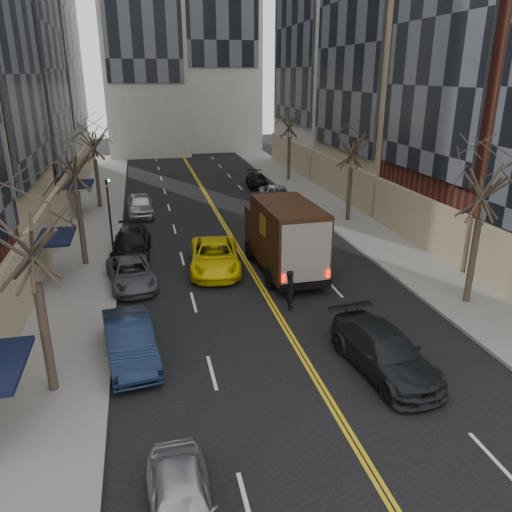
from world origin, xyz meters
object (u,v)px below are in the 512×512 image
Objects in this scene: taxi at (215,256)px; pedestrian at (291,290)px; ups_truck at (284,237)px; observer_sedan at (384,351)px.

pedestrian is at bearing -58.24° from taxi.
taxi is at bearing 161.42° from ups_truck.
ups_truck is 4.67m from pedestrian.
taxi is 2.99× the size of pedestrian.
observer_sedan is 11.91m from taxi.
observer_sedan is at bearing -152.42° from pedestrian.
taxi is (-3.57, 1.08, -1.17)m from ups_truck.
taxi is (-4.42, 11.06, 0.01)m from observer_sedan.
observer_sedan is at bearing -86.77° from ups_truck.
ups_truck reaches higher than observer_sedan.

